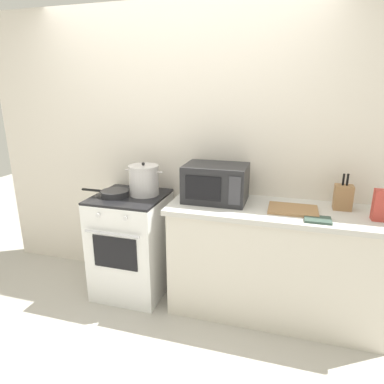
{
  "coord_description": "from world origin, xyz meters",
  "views": [
    {
      "loc": [
        0.94,
        -1.88,
        1.78
      ],
      "look_at": [
        0.22,
        0.6,
        1.0
      ],
      "focal_mm": 31.18,
      "sensor_mm": 36.0,
      "label": 1
    }
  ],
  "objects_px": {
    "stove": "(132,244)",
    "oven_mitt": "(318,220)",
    "stock_pot": "(144,180)",
    "microwave": "(216,183)",
    "cutting_board": "(293,209)",
    "knife_block": "(343,197)",
    "pasta_box": "(379,205)",
    "frying_pan": "(114,193)"
  },
  "relations": [
    {
      "from": "stove",
      "to": "oven_mitt",
      "type": "bearing_deg",
      "value": -5.95
    },
    {
      "from": "stove",
      "to": "stock_pot",
      "type": "height_order",
      "value": "stock_pot"
    },
    {
      "from": "microwave",
      "to": "cutting_board",
      "type": "relative_size",
      "value": 1.39
    },
    {
      "from": "stove",
      "to": "cutting_board",
      "type": "xyz_separation_m",
      "value": [
        1.36,
        0.0,
        0.47
      ]
    },
    {
      "from": "microwave",
      "to": "knife_block",
      "type": "bearing_deg",
      "value": 3.65
    },
    {
      "from": "pasta_box",
      "to": "oven_mitt",
      "type": "distance_m",
      "value": 0.43
    },
    {
      "from": "cutting_board",
      "to": "pasta_box",
      "type": "relative_size",
      "value": 1.64
    },
    {
      "from": "frying_pan",
      "to": "microwave",
      "type": "height_order",
      "value": "microwave"
    },
    {
      "from": "cutting_board",
      "to": "pasta_box",
      "type": "xyz_separation_m",
      "value": [
        0.56,
        -0.03,
        0.1
      ]
    },
    {
      "from": "stove",
      "to": "stock_pot",
      "type": "relative_size",
      "value": 2.68
    },
    {
      "from": "stove",
      "to": "pasta_box",
      "type": "distance_m",
      "value": 2.01
    },
    {
      "from": "pasta_box",
      "to": "microwave",
      "type": "bearing_deg",
      "value": 174.76
    },
    {
      "from": "stock_pot",
      "to": "pasta_box",
      "type": "relative_size",
      "value": 1.56
    },
    {
      "from": "cutting_board",
      "to": "pasta_box",
      "type": "distance_m",
      "value": 0.57
    },
    {
      "from": "knife_block",
      "to": "oven_mitt",
      "type": "xyz_separation_m",
      "value": [
        -0.19,
        -0.3,
        -0.09
      ]
    },
    {
      "from": "pasta_box",
      "to": "oven_mitt",
      "type": "relative_size",
      "value": 1.22
    },
    {
      "from": "oven_mitt",
      "to": "pasta_box",
      "type": "bearing_deg",
      "value": 18.09
    },
    {
      "from": "oven_mitt",
      "to": "stove",
      "type": "bearing_deg",
      "value": 174.05
    },
    {
      "from": "stove",
      "to": "frying_pan",
      "type": "distance_m",
      "value": 0.5
    },
    {
      "from": "stock_pot",
      "to": "pasta_box",
      "type": "bearing_deg",
      "value": -3.0
    },
    {
      "from": "microwave",
      "to": "frying_pan",
      "type": "bearing_deg",
      "value": -171.61
    },
    {
      "from": "cutting_board",
      "to": "pasta_box",
      "type": "bearing_deg",
      "value": -3.04
    },
    {
      "from": "microwave",
      "to": "pasta_box",
      "type": "relative_size",
      "value": 2.27
    },
    {
      "from": "frying_pan",
      "to": "microwave",
      "type": "bearing_deg",
      "value": 8.39
    },
    {
      "from": "stove",
      "to": "microwave",
      "type": "xyz_separation_m",
      "value": [
        0.74,
        0.08,
        0.61
      ]
    },
    {
      "from": "knife_block",
      "to": "pasta_box",
      "type": "relative_size",
      "value": 1.27
    },
    {
      "from": "microwave",
      "to": "pasta_box",
      "type": "xyz_separation_m",
      "value": [
        1.18,
        -0.11,
        -0.04
      ]
    },
    {
      "from": "stove",
      "to": "stock_pot",
      "type": "xyz_separation_m",
      "value": [
        0.12,
        0.07,
        0.59
      ]
    },
    {
      "from": "frying_pan",
      "to": "cutting_board",
      "type": "distance_m",
      "value": 1.48
    },
    {
      "from": "stock_pot",
      "to": "oven_mitt",
      "type": "distance_m",
      "value": 1.43
    },
    {
      "from": "frying_pan",
      "to": "cutting_board",
      "type": "relative_size",
      "value": 1.21
    },
    {
      "from": "stove",
      "to": "knife_block",
      "type": "bearing_deg",
      "value": 4.71
    },
    {
      "from": "stove",
      "to": "cutting_board",
      "type": "distance_m",
      "value": 1.44
    },
    {
      "from": "stock_pot",
      "to": "frying_pan",
      "type": "xyz_separation_m",
      "value": [
        -0.23,
        -0.11,
        -0.1
      ]
    },
    {
      "from": "stock_pot",
      "to": "cutting_board",
      "type": "xyz_separation_m",
      "value": [
        1.24,
        -0.06,
        -0.12
      ]
    },
    {
      "from": "cutting_board",
      "to": "oven_mitt",
      "type": "distance_m",
      "value": 0.23
    },
    {
      "from": "stock_pot",
      "to": "knife_block",
      "type": "height_order",
      "value": "stock_pot"
    },
    {
      "from": "pasta_box",
      "to": "cutting_board",
      "type": "bearing_deg",
      "value": 176.96
    },
    {
      "from": "stove",
      "to": "microwave",
      "type": "height_order",
      "value": "microwave"
    },
    {
      "from": "microwave",
      "to": "pasta_box",
      "type": "distance_m",
      "value": 1.18
    },
    {
      "from": "frying_pan",
      "to": "oven_mitt",
      "type": "height_order",
      "value": "frying_pan"
    },
    {
      "from": "microwave",
      "to": "pasta_box",
      "type": "bearing_deg",
      "value": -5.24
    }
  ]
}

